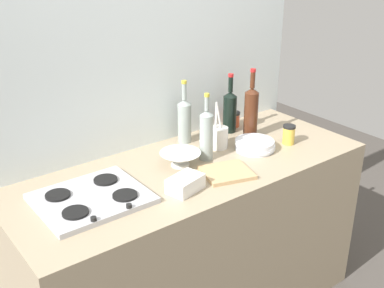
{
  "coord_description": "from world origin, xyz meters",
  "views": [
    {
      "loc": [
        -1.27,
        -1.67,
        1.95
      ],
      "look_at": [
        0.0,
        0.0,
        1.02
      ],
      "focal_mm": 45.54,
      "sensor_mm": 36.0,
      "label": 1
    }
  ],
  "objects_px": {
    "wine_bottle_mid_right": "(206,134)",
    "utensil_crock": "(219,137)",
    "mixing_bowl": "(180,158)",
    "wine_bottle_leftmost": "(184,120)",
    "plate_stack": "(255,145)",
    "wine_bottle_rightmost": "(230,110)",
    "condiment_jar_front": "(289,135)",
    "wine_bottle_mid_left": "(251,111)",
    "cutting_board": "(227,172)",
    "stovetop_hob": "(92,198)",
    "butter_dish": "(185,184)",
    "condiment_jar_rear": "(233,119)"
  },
  "relations": [
    {
      "from": "condiment_jar_front",
      "to": "condiment_jar_rear",
      "type": "distance_m",
      "value": 0.37
    },
    {
      "from": "wine_bottle_rightmost",
      "to": "utensil_crock",
      "type": "height_order",
      "value": "wine_bottle_rightmost"
    },
    {
      "from": "wine_bottle_mid_left",
      "to": "utensil_crock",
      "type": "distance_m",
      "value": 0.25
    },
    {
      "from": "mixing_bowl",
      "to": "condiment_jar_front",
      "type": "distance_m",
      "value": 0.63
    },
    {
      "from": "stovetop_hob",
      "to": "condiment_jar_rear",
      "type": "xyz_separation_m",
      "value": [
        1.04,
        0.28,
        0.03
      ]
    },
    {
      "from": "condiment_jar_front",
      "to": "cutting_board",
      "type": "bearing_deg",
      "value": -172.02
    },
    {
      "from": "stovetop_hob",
      "to": "wine_bottle_leftmost",
      "type": "distance_m",
      "value": 0.74
    },
    {
      "from": "wine_bottle_mid_right",
      "to": "utensil_crock",
      "type": "height_order",
      "value": "wine_bottle_mid_right"
    },
    {
      "from": "wine_bottle_leftmost",
      "to": "utensil_crock",
      "type": "relative_size",
      "value": 1.35
    },
    {
      "from": "wine_bottle_leftmost",
      "to": "condiment_jar_rear",
      "type": "bearing_deg",
      "value": 1.89
    },
    {
      "from": "wine_bottle_rightmost",
      "to": "condiment_jar_rear",
      "type": "height_order",
      "value": "wine_bottle_rightmost"
    },
    {
      "from": "wine_bottle_rightmost",
      "to": "wine_bottle_leftmost",
      "type": "bearing_deg",
      "value": 173.1
    },
    {
      "from": "condiment_jar_front",
      "to": "cutting_board",
      "type": "distance_m",
      "value": 0.5
    },
    {
      "from": "stovetop_hob",
      "to": "mixing_bowl",
      "type": "distance_m",
      "value": 0.5
    },
    {
      "from": "butter_dish",
      "to": "cutting_board",
      "type": "relative_size",
      "value": 0.71
    },
    {
      "from": "stovetop_hob",
      "to": "wine_bottle_mid_right",
      "type": "relative_size",
      "value": 1.31
    },
    {
      "from": "wine_bottle_leftmost",
      "to": "plate_stack",
      "type": "bearing_deg",
      "value": -53.13
    },
    {
      "from": "wine_bottle_mid_right",
      "to": "wine_bottle_rightmost",
      "type": "relative_size",
      "value": 1.02
    },
    {
      "from": "condiment_jar_front",
      "to": "condiment_jar_rear",
      "type": "height_order",
      "value": "condiment_jar_front"
    },
    {
      "from": "mixing_bowl",
      "to": "condiment_jar_front",
      "type": "xyz_separation_m",
      "value": [
        0.61,
        -0.14,
        0.01
      ]
    },
    {
      "from": "wine_bottle_leftmost",
      "to": "wine_bottle_rightmost",
      "type": "relative_size",
      "value": 1.02
    },
    {
      "from": "utensil_crock",
      "to": "wine_bottle_leftmost",
      "type": "bearing_deg",
      "value": 120.26
    },
    {
      "from": "wine_bottle_leftmost",
      "to": "wine_bottle_rightmost",
      "type": "distance_m",
      "value": 0.29
    },
    {
      "from": "utensil_crock",
      "to": "mixing_bowl",
      "type": "bearing_deg",
      "value": -170.11
    },
    {
      "from": "mixing_bowl",
      "to": "utensil_crock",
      "type": "relative_size",
      "value": 0.79
    },
    {
      "from": "wine_bottle_rightmost",
      "to": "mixing_bowl",
      "type": "distance_m",
      "value": 0.52
    },
    {
      "from": "wine_bottle_rightmost",
      "to": "cutting_board",
      "type": "distance_m",
      "value": 0.54
    },
    {
      "from": "wine_bottle_mid_right",
      "to": "butter_dish",
      "type": "xyz_separation_m",
      "value": [
        -0.27,
        -0.19,
        -0.1
      ]
    },
    {
      "from": "wine_bottle_leftmost",
      "to": "condiment_jar_rear",
      "type": "relative_size",
      "value": 3.98
    },
    {
      "from": "plate_stack",
      "to": "condiment_jar_rear",
      "type": "height_order",
      "value": "condiment_jar_rear"
    },
    {
      "from": "wine_bottle_mid_left",
      "to": "wine_bottle_rightmost",
      "type": "xyz_separation_m",
      "value": [
        -0.04,
        0.13,
        -0.02
      ]
    },
    {
      "from": "butter_dish",
      "to": "utensil_crock",
      "type": "height_order",
      "value": "utensil_crock"
    },
    {
      "from": "condiment_jar_front",
      "to": "condiment_jar_rear",
      "type": "xyz_separation_m",
      "value": [
        -0.07,
        0.37,
        -0.01
      ]
    },
    {
      "from": "mixing_bowl",
      "to": "cutting_board",
      "type": "bearing_deg",
      "value": -60.0
    },
    {
      "from": "mixing_bowl",
      "to": "wine_bottle_leftmost",
      "type": "bearing_deg",
      "value": 49.51
    },
    {
      "from": "wine_bottle_rightmost",
      "to": "condiment_jar_rear",
      "type": "distance_m",
      "value": 0.12
    },
    {
      "from": "mixing_bowl",
      "to": "utensil_crock",
      "type": "height_order",
      "value": "utensil_crock"
    },
    {
      "from": "butter_dish",
      "to": "cutting_board",
      "type": "height_order",
      "value": "butter_dish"
    },
    {
      "from": "wine_bottle_rightmost",
      "to": "utensil_crock",
      "type": "distance_m",
      "value": 0.24
    },
    {
      "from": "stovetop_hob",
      "to": "cutting_board",
      "type": "bearing_deg",
      "value": -14.38
    },
    {
      "from": "mixing_bowl",
      "to": "butter_dish",
      "type": "relative_size",
      "value": 1.26
    },
    {
      "from": "butter_dish",
      "to": "wine_bottle_mid_left",
      "type": "bearing_deg",
      "value": 22.76
    },
    {
      "from": "condiment_jar_rear",
      "to": "cutting_board",
      "type": "distance_m",
      "value": 0.61
    },
    {
      "from": "plate_stack",
      "to": "wine_bottle_rightmost",
      "type": "distance_m",
      "value": 0.29
    },
    {
      "from": "wine_bottle_mid_left",
      "to": "utensil_crock",
      "type": "xyz_separation_m",
      "value": [
        -0.23,
        -0.01,
        -0.09
      ]
    },
    {
      "from": "utensil_crock",
      "to": "cutting_board",
      "type": "distance_m",
      "value": 0.31
    },
    {
      "from": "plate_stack",
      "to": "wine_bottle_mid_left",
      "type": "xyz_separation_m",
      "value": [
        0.1,
        0.14,
        0.12
      ]
    },
    {
      "from": "cutting_board",
      "to": "condiment_jar_front",
      "type": "bearing_deg",
      "value": 7.98
    },
    {
      "from": "mixing_bowl",
      "to": "wine_bottle_mid_right",
      "type": "bearing_deg",
      "value": -7.14
    },
    {
      "from": "wine_bottle_rightmost",
      "to": "condiment_jar_front",
      "type": "height_order",
      "value": "wine_bottle_rightmost"
    }
  ]
}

